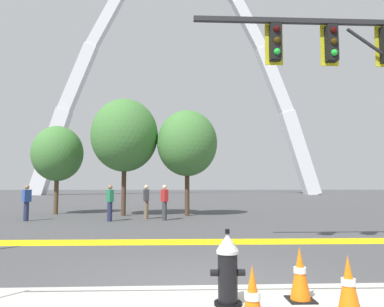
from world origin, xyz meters
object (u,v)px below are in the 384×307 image
Objects in this scene: traffic_cone_curb_edge at (300,274)px; pedestrian_walking_left at (27,202)px; traffic_signal_gantry at (375,75)px; fire_hydrant at (228,269)px; monument_arch at (177,84)px; pedestrian_walking_right at (146,201)px; pedestrian_standing_center at (164,202)px; traffic_cone_mid_sidewalk at (253,301)px; pedestrian_near_trees at (110,203)px; traffic_cone_by_hydrant at (349,287)px.

traffic_cone_curb_edge is 0.46× the size of pedestrian_walking_left.
traffic_cone_curb_edge is 0.11× the size of traffic_signal_gantry.
traffic_signal_gantry is 14.38m from pedestrian_walking_left.
fire_hydrant is 57.77m from monument_arch.
pedestrian_walking_right is at bearing -92.35° from monument_arch.
pedestrian_standing_center and pedestrian_walking_right have the same top height.
pedestrian_walking_left is 1.00× the size of pedestrian_standing_center.
pedestrian_walking_right is (5.21, 0.73, 0.00)m from pedestrian_walking_left.
pedestrian_near_trees is at bearing 106.50° from traffic_cone_mid_sidewalk.
monument_arch reaches higher than pedestrian_near_trees.
traffic_cone_mid_sidewalk is 14.60m from pedestrian_walking_left.
traffic_cone_curb_edge is at bearing -79.37° from pedestrian_standing_center.
pedestrian_near_trees reaches higher than traffic_cone_mid_sidewalk.
fire_hydrant is 13.68m from pedestrian_walking_left.
traffic_signal_gantry is 53.41m from monument_arch.
pedestrian_near_trees is at bearing 107.33° from fire_hydrant.
traffic_cone_mid_sidewalk and traffic_cone_curb_edge have the same top height.
pedestrian_walking_left reaches higher than traffic_cone_by_hydrant.
traffic_signal_gantry is at bearing -56.48° from pedestrian_standing_center.
traffic_cone_by_hydrant is at bearing -124.38° from traffic_signal_gantry.
pedestrian_near_trees reaches higher than traffic_cone_curb_edge.
pedestrian_standing_center is 1.11m from pedestrian_walking_right.
monument_arch is 29.83× the size of pedestrian_walking_left.
pedestrian_near_trees is (-3.53, 11.32, 0.35)m from fire_hydrant.
traffic_cone_mid_sidewalk is 0.46× the size of pedestrian_near_trees.
monument_arch is at bearing 80.87° from pedestrian_walking_left.
traffic_cone_mid_sidewalk is 13.51m from pedestrian_walking_right.
fire_hydrant is at bearing -80.69° from pedestrian_walking_right.
fire_hydrant is 11.72m from pedestrian_standing_center.
traffic_signal_gantry is at bearing 55.62° from traffic_cone_by_hydrant.
pedestrian_near_trees is at bearing 135.01° from traffic_signal_gantry.
monument_arch reaches higher than traffic_cone_mid_sidewalk.
pedestrian_standing_center is (6.08, 0.05, 0.00)m from pedestrian_walking_left.
pedestrian_standing_center is at bearing 8.18° from pedestrian_near_trees.
traffic_signal_gantry reaches higher than traffic_cone_curb_edge.
traffic_signal_gantry is at bearing 48.37° from traffic_cone_mid_sidewalk.
monument_arch is (-1.67, 55.36, 18.21)m from traffic_cone_by_hydrant.
monument_arch is (-0.28, 54.86, 18.10)m from fire_hydrant.
traffic_cone_curb_edge is 0.46× the size of pedestrian_near_trees.
monument_arch is at bearing 91.36° from traffic_cone_curb_edge.
traffic_cone_mid_sidewalk is 12.72m from pedestrian_standing_center.
fire_hydrant is at bearing -139.42° from traffic_signal_gantry.
monument_arch reaches higher than traffic_cone_by_hydrant.
fire_hydrant is 1.36× the size of traffic_cone_mid_sidewalk.
traffic_cone_by_hydrant is 0.46× the size of pedestrian_near_trees.
traffic_signal_gantry is 4.04× the size of pedestrian_standing_center.
pedestrian_walking_left is at bearing -99.13° from monument_arch.
monument_arch is at bearing 94.99° from traffic_signal_gantry.
traffic_cone_curb_edge is 0.02× the size of monument_arch.
monument_arch reaches higher than fire_hydrant.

